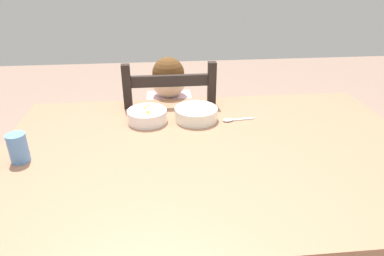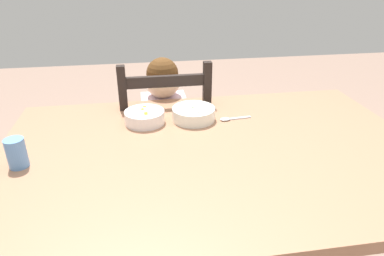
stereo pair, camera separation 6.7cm
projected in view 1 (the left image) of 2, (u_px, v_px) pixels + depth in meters
The scene contains 7 objects.
dining_table at pixel (212, 171), 1.27m from camera, with size 1.53×1.01×0.77m.
dining_chair at pixel (171, 150), 1.85m from camera, with size 0.42×0.42×0.97m.
child_figure at pixel (170, 121), 1.77m from camera, with size 0.32×0.31×0.96m.
bowl_of_peas at pixel (196, 113), 1.45m from camera, with size 0.18×0.18×0.06m.
bowl_of_carrots at pixel (147, 115), 1.43m from camera, with size 0.16×0.16×0.05m.
spoon at pixel (232, 120), 1.45m from camera, with size 0.14×0.04×0.01m.
drinking_cup at pixel (18, 148), 1.14m from camera, with size 0.06×0.06×0.10m, color #5D92D7.
Camera 1 is at (-0.18, -1.06, 1.39)m, focal length 32.40 mm.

